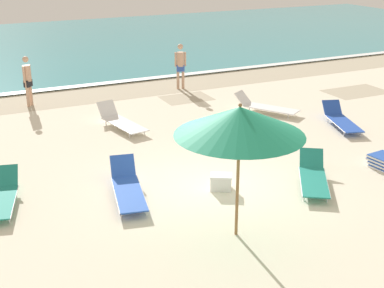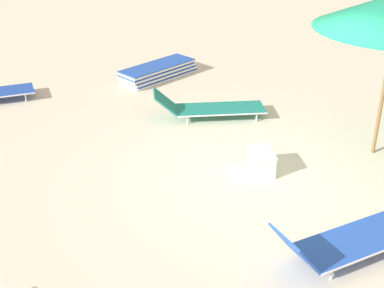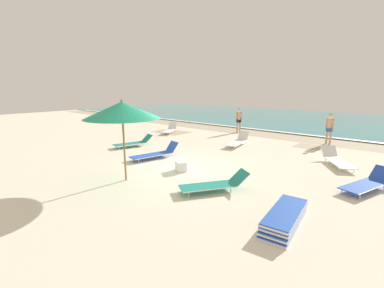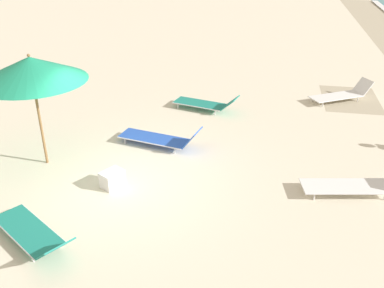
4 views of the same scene
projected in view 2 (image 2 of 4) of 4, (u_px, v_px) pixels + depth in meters
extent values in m
cube|color=beige|center=(269.00, 182.00, 8.19)|extent=(60.00, 60.00, 0.16)
cylinder|color=olive|center=(384.00, 86.00, 8.35)|extent=(0.06, 0.06, 2.35)
cube|color=blue|center=(160.00, 75.00, 12.08)|extent=(0.79, 1.85, 0.03)
cube|color=silver|center=(160.00, 77.00, 12.09)|extent=(0.81, 1.89, 0.04)
cube|color=blue|center=(159.00, 72.00, 12.02)|extent=(0.79, 1.85, 0.03)
cube|color=silver|center=(159.00, 73.00, 12.03)|extent=(0.81, 1.89, 0.04)
cube|color=blue|center=(157.00, 69.00, 11.94)|extent=(0.79, 1.85, 0.03)
cube|color=silver|center=(157.00, 70.00, 11.96)|extent=(0.81, 1.89, 0.04)
cube|color=blue|center=(157.00, 65.00, 11.91)|extent=(0.79, 1.85, 0.03)
cube|color=silver|center=(157.00, 67.00, 11.92)|extent=(0.81, 1.89, 0.04)
cube|color=blue|center=(365.00, 237.00, 6.54)|extent=(0.97, 1.93, 0.03)
cylinder|color=silver|center=(383.00, 251.00, 6.30)|extent=(0.42, 1.81, 0.03)
cylinder|color=silver|center=(348.00, 224.00, 6.78)|extent=(0.42, 1.81, 0.03)
cube|color=blue|center=(294.00, 248.00, 6.00)|extent=(0.64, 0.47, 0.46)
cylinder|color=silver|center=(332.00, 274.00, 6.09)|extent=(0.03, 0.03, 0.16)
cylinder|color=silver|center=(304.00, 249.00, 6.49)|extent=(0.03, 0.03, 0.16)
cylinder|color=silver|center=(26.00, 98.00, 10.82)|extent=(0.03, 0.03, 0.16)
cylinder|color=silver|center=(24.00, 89.00, 11.24)|extent=(0.03, 0.03, 0.16)
cube|color=#1E8475|center=(220.00, 109.00, 10.08)|extent=(1.42, 1.72, 0.03)
cylinder|color=silver|center=(223.00, 115.00, 9.82)|extent=(0.95, 1.40, 0.03)
cylinder|color=silver|center=(218.00, 103.00, 10.35)|extent=(0.95, 1.40, 0.03)
cube|color=#1E8475|center=(165.00, 102.00, 9.91)|extent=(0.72, 0.68, 0.39)
cylinder|color=silver|center=(257.00, 117.00, 9.96)|extent=(0.03, 0.03, 0.16)
cylinder|color=silver|center=(251.00, 107.00, 10.41)|extent=(0.03, 0.03, 0.16)
cylinder|color=silver|center=(187.00, 120.00, 9.84)|extent=(0.03, 0.03, 0.16)
cylinder|color=silver|center=(185.00, 109.00, 10.29)|extent=(0.03, 0.03, 0.16)
cube|color=white|center=(261.00, 163.00, 8.22)|extent=(0.59, 0.54, 0.32)
cube|color=white|center=(262.00, 153.00, 8.14)|extent=(0.61, 0.56, 0.05)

